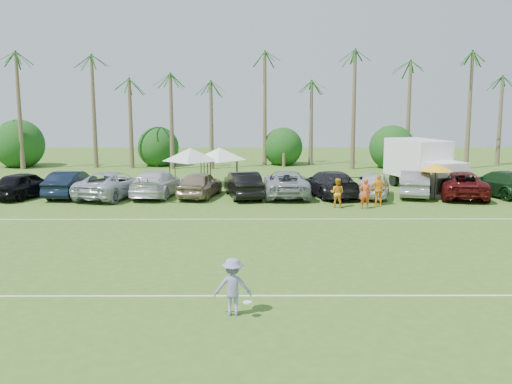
{
  "coord_description": "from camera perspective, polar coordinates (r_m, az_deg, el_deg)",
  "views": [
    {
      "loc": [
        3.13,
        -15.69,
        6.29
      ],
      "look_at": [
        3.26,
        13.19,
        1.6
      ],
      "focal_mm": 40.0,
      "sensor_mm": 36.0,
      "label": 1
    }
  ],
  "objects": [
    {
      "name": "palm_tree_2",
      "position": [
        55.86,
        -16.33,
        11.86
      ],
      "size": [
        2.4,
        2.4,
        10.9
      ],
      "color": "brown",
      "rests_on": "ground"
    },
    {
      "name": "palm_tree_9",
      "position": [
        55.75,
        15.51,
        11.02
      ],
      "size": [
        2.4,
        2.4,
        9.9
      ],
      "color": "brown",
      "rests_on": "ground"
    },
    {
      "name": "bush_tree_0",
      "position": [
        59.17,
        -22.28,
        4.18
      ],
      "size": [
        4.0,
        4.0,
        4.0
      ],
      "color": "brown",
      "rests_on": "ground"
    },
    {
      "name": "bush_tree_2",
      "position": [
        54.95,
        2.75,
        4.53
      ],
      "size": [
        4.0,
        4.0,
        4.0
      ],
      "color": "brown",
      "rests_on": "ground"
    },
    {
      "name": "market_umbrella",
      "position": [
        37.57,
        17.55,
        2.4
      ],
      "size": [
        2.11,
        2.11,
        2.35
      ],
      "color": "black",
      "rests_on": "ground"
    },
    {
      "name": "canopy_tent_right",
      "position": [
        42.61,
        -3.66,
        4.46
      ],
      "size": [
        3.99,
        3.99,
        3.23
      ],
      "color": "black",
      "rests_on": "ground"
    },
    {
      "name": "palm_tree_5",
      "position": [
        53.82,
        -3.66,
        11.4
      ],
      "size": [
        2.4,
        2.4,
        9.9
      ],
      "color": "brown",
      "rests_on": "ground"
    },
    {
      "name": "bush_tree_3",
      "position": [
        56.36,
        12.99,
        4.42
      ],
      "size": [
        4.0,
        4.0,
        4.0
      ],
      "color": "brown",
      "rests_on": "ground"
    },
    {
      "name": "palm_tree_11",
      "position": [
        58.87,
        24.24,
        12.11
      ],
      "size": [
        2.4,
        2.4,
        11.9
      ],
      "color": "brown",
      "rests_on": "ground"
    },
    {
      "name": "sideline_player_b",
      "position": [
        33.87,
        8.12,
        -0.08
      ],
      "size": [
        1.04,
        0.94,
        1.74
      ],
      "primitive_type": "imported",
      "rotation": [
        0.0,
        0.0,
        2.73
      ],
      "color": "orange",
      "rests_on": "ground"
    },
    {
      "name": "palm_tree_3",
      "position": [
        54.96,
        -12.25,
        12.96
      ],
      "size": [
        2.4,
        2.4,
        11.9
      ],
      "color": "brown",
      "rests_on": "ground"
    },
    {
      "name": "parked_car_5",
      "position": [
        36.96,
        -1.3,
        0.76
      ],
      "size": [
        2.78,
        5.43,
        1.71
      ],
      "primitive_type": "imported",
      "rotation": [
        0.0,
        0.0,
        3.34
      ],
      "color": "black",
      "rests_on": "ground"
    },
    {
      "name": "palm_tree_7",
      "position": [
        54.04,
        5.05,
        13.19
      ],
      "size": [
        2.4,
        2.4,
        11.9
      ],
      "color": "brown",
      "rests_on": "ground"
    },
    {
      "name": "parked_car_11",
      "position": [
        40.74,
        23.3,
        0.8
      ],
      "size": [
        4.04,
        6.33,
        1.71
      ],
      "primitive_type": "imported",
      "rotation": [
        0.0,
        0.0,
        3.44
      ],
      "color": "#143315",
      "rests_on": "ground"
    },
    {
      "name": "palm_tree_1",
      "position": [
        57.38,
        -21.18,
        10.68
      ],
      "size": [
        2.4,
        2.4,
        9.9
      ],
      "color": "brown",
      "rests_on": "ground"
    },
    {
      "name": "palm_tree_6",
      "position": [
        53.78,
        0.69,
        12.34
      ],
      "size": [
        2.4,
        2.4,
        10.9
      ],
      "color": "brown",
      "rests_on": "ground"
    },
    {
      "name": "box_truck",
      "position": [
        41.67,
        16.44,
        2.75
      ],
      "size": [
        4.37,
        7.21,
        3.49
      ],
      "rotation": [
        0.0,
        0.0,
        0.29
      ],
      "color": "white",
      "rests_on": "ground"
    },
    {
      "name": "ground",
      "position": [
        17.19,
        -11.0,
        -12.42
      ],
      "size": [
        120.0,
        120.0,
        0.0
      ],
      "primitive_type": "plane",
      "color": "#3D631D",
      "rests_on": "ground"
    },
    {
      "name": "parked_car_0",
      "position": [
        39.82,
        -22.08,
        0.7
      ],
      "size": [
        3.66,
        5.4,
        1.71
      ],
      "primitive_type": "imported",
      "rotation": [
        0.0,
        0.0,
        2.78
      ],
      "color": "black",
      "rests_on": "ground"
    },
    {
      "name": "parked_car_7",
      "position": [
        37.7,
        7.33,
        0.86
      ],
      "size": [
        3.73,
        6.28,
        1.71
      ],
      "primitive_type": "imported",
      "rotation": [
        0.0,
        0.0,
        3.38
      ],
      "color": "black",
      "rests_on": "ground"
    },
    {
      "name": "palm_tree_10",
      "position": [
        57.32,
        20.46,
        11.58
      ],
      "size": [
        2.4,
        2.4,
        10.9
      ],
      "color": "brown",
      "rests_on": "ground"
    },
    {
      "name": "parked_car_2",
      "position": [
        38.07,
        -14.16,
        0.73
      ],
      "size": [
        4.33,
        6.67,
        1.71
      ],
      "primitive_type": "imported",
      "rotation": [
        0.0,
        0.0,
        2.88
      ],
      "color": "#A7AEB8",
      "rests_on": "ground"
    },
    {
      "name": "parked_car_9",
      "position": [
        38.94,
        15.59,
        0.86
      ],
      "size": [
        3.12,
        5.47,
        1.71
      ],
      "primitive_type": "imported",
      "rotation": [
        0.0,
        0.0,
        2.87
      ],
      "color": "gray",
      "rests_on": "ground"
    },
    {
      "name": "sideline_player_a",
      "position": [
        33.79,
        10.84,
        -0.15
      ],
      "size": [
        0.65,
        0.44,
        1.77
      ],
      "primitive_type": "imported",
      "rotation": [
        0.0,
        0.0,
        3.12
      ],
      "color": "#E54E19",
      "rests_on": "ground"
    },
    {
      "name": "palm_tree_8",
      "position": [
        54.6,
        10.33,
        10.33
      ],
      "size": [
        2.4,
        2.4,
        8.9
      ],
      "color": "brown",
      "rests_on": "ground"
    },
    {
      "name": "palm_tree_4",
      "position": [
        54.17,
        -7.95,
        10.4
      ],
      "size": [
        2.4,
        2.4,
        8.9
      ],
      "color": "brown",
      "rests_on": "ground"
    },
    {
      "name": "frisbee_player",
      "position": [
        16.98,
        -2.34,
        -9.44
      ],
      "size": [
        1.13,
        0.7,
        1.72
      ],
      "rotation": [
        0.0,
        0.0,
        3.16
      ],
      "color": "#8882B9",
      "rests_on": "ground"
    },
    {
      "name": "parked_car_10",
      "position": [
        39.4,
        19.71,
        0.75
      ],
      "size": [
        3.87,
        6.55,
        1.71
      ],
      "primitive_type": "imported",
      "rotation": [
        0.0,
        0.0,
        2.96
      ],
      "color": "#4F0E0F",
      "rests_on": "ground"
    },
    {
      "name": "sideline_player_c",
      "position": [
        34.9,
        12.19,
        0.21
      ],
      "size": [
        1.12,
        0.48,
        1.9
      ],
      "primitive_type": "imported",
      "rotation": [
        0.0,
        0.0,
        3.13
      ],
      "color": "#F9A21B",
      "rests_on": "ground"
    },
    {
      "name": "parked_car_8",
      "position": [
        37.88,
        11.63,
        0.78
      ],
      "size": [
        3.22,
        5.36,
        1.71
      ],
      "primitive_type": "imported",
      "rotation": [
        0.0,
        0.0,
        2.88
      ],
      "color": "silver",
      "rests_on": "ground"
    },
    {
      "name": "parked_car_6",
      "position": [
        37.44,
        3.04,
        0.86
      ],
      "size": [
        2.84,
        6.15,
        1.71
      ],
      "primitive_type": "imported",
      "rotation": [
        0.0,
        0.0,
        3.14
      ],
      "color": "#9195A0",
      "rests_on": "ground"
    },
    {
      "name": "field_lines",
      "position": [
        24.71,
        -7.57,
        -5.59
      ],
      "size": [
        80.0,
        12.1,
        0.01
      ],
      "color": "white",
      "rests_on": "ground"
    },
    {
      "name": "bush_tree_1",
      "position": [
        55.63,
        -9.73,
        4.46
      ],
      "size": [
        4.0,
        4.0,
        4.0
      ],
      "color": "brown",
      "rests_on": "ground"
    },
    {
      "name": "parked_car_1",
      "position": [
        39.23,
        -18.03,
        0.8
      ],
      "size": [
        2.26,
        5.32,
        1.71
      ],
      "primitive_type": "imported",
      "rotation": [
        0.0,
        0.0,
        3.05
      ],
      "color": "black",
      "rests_on": "ground"
    },
    {
      "name": "canopy_tent_left",
      "position": [
        41.42,
        -6.58,
        4.4
      ],
      "size": [
        4.11,
        4.11,
        3.33
      ],
      "color": "black",
      "rests_on": "ground"
    },
    {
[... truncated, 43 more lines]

